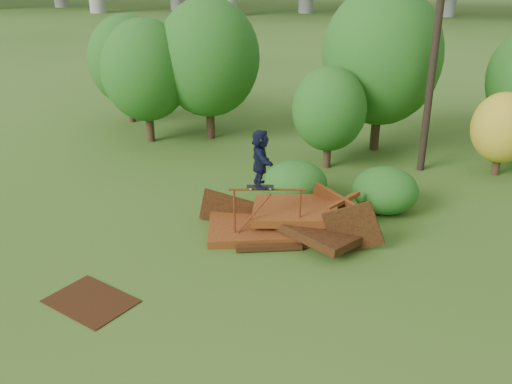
% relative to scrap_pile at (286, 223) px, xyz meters
% --- Properties ---
extents(ground, '(240.00, 240.00, 0.00)m').
position_rel_scrap_pile_xyz_m(ground, '(0.05, -2.71, -0.36)').
color(ground, '#2D5116').
rests_on(ground, ground).
extents(scrap_pile, '(5.84, 3.20, 1.92)m').
position_rel_scrap_pile_xyz_m(scrap_pile, '(0.00, 0.00, 0.00)').
color(scrap_pile, '#50230E').
rests_on(scrap_pile, ground).
extents(grind_rail, '(2.16, 0.56, 1.70)m').
position_rel_scrap_pile_xyz_m(grind_rail, '(-0.44, -0.61, 0.82)').
color(grind_rail, maroon).
rests_on(grind_rail, ground).
extents(skateboard, '(0.80, 0.38, 0.08)m').
position_rel_scrap_pile_xyz_m(skateboard, '(-0.64, -0.66, 1.40)').
color(skateboard, black).
rests_on(skateboard, grind_rail).
extents(skater, '(1.02, 1.62, 1.67)m').
position_rel_scrap_pile_xyz_m(skater, '(-0.64, -0.66, 2.24)').
color(skater, black).
rests_on(skater, skateboard).
extents(flat_plate, '(2.45, 2.13, 0.03)m').
position_rel_scrap_pile_xyz_m(flat_plate, '(-4.00, -4.68, -0.35)').
color(flat_plate, '#321A0A').
rests_on(flat_plate, ground).
extents(tree_0, '(3.81, 3.81, 5.38)m').
position_rel_scrap_pile_xyz_m(tree_0, '(-7.53, 7.50, 2.81)').
color(tree_0, black).
rests_on(tree_0, ground).
extents(tree_1, '(4.45, 4.45, 6.20)m').
position_rel_scrap_pile_xyz_m(tree_1, '(-5.04, 8.55, 3.26)').
color(tree_1, black).
rests_on(tree_1, ground).
extents(tree_2, '(2.84, 2.84, 4.00)m').
position_rel_scrap_pile_xyz_m(tree_2, '(0.54, 6.00, 2.00)').
color(tree_2, black).
rests_on(tree_2, ground).
extents(tree_3, '(4.88, 4.88, 6.77)m').
position_rel_scrap_pile_xyz_m(tree_3, '(2.28, 8.66, 3.60)').
color(tree_3, black).
rests_on(tree_3, ground).
extents(tree_4, '(2.31, 2.31, 3.19)m').
position_rel_scrap_pile_xyz_m(tree_4, '(6.94, 6.68, 1.49)').
color(tree_4, black).
rests_on(tree_4, ground).
extents(tree_6, '(3.72, 3.72, 5.20)m').
position_rel_scrap_pile_xyz_m(tree_6, '(-9.67, 10.21, 2.69)').
color(tree_6, black).
rests_on(tree_6, ground).
extents(shrub_left, '(2.15, 1.98, 1.49)m').
position_rel_scrap_pile_xyz_m(shrub_left, '(-0.09, 2.28, 0.38)').
color(shrub_left, '#1F5516').
rests_on(shrub_left, ground).
extents(shrub_right, '(2.14, 1.97, 1.52)m').
position_rel_scrap_pile_xyz_m(shrub_right, '(2.86, 2.28, 0.39)').
color(shrub_right, '#1F5516').
rests_on(shrub_right, ground).
extents(utility_pole, '(1.40, 0.28, 10.16)m').
position_rel_scrap_pile_xyz_m(utility_pole, '(4.17, 6.56, 4.79)').
color(utility_pole, black).
rests_on(utility_pole, ground).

